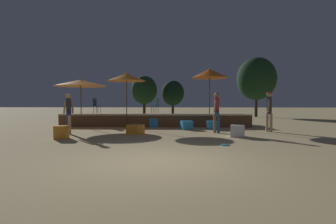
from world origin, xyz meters
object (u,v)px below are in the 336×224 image
cube_seat_5 (187,125)px  background_tree_1 (173,93)px  cube_seat_1 (153,123)px  bistro_chair_0 (96,104)px  patio_umbrella_0 (210,74)px  frisbee_disc (224,145)px  cube_seat_3 (238,131)px  background_tree_2 (256,79)px  patio_umbrella_1 (126,77)px  patio_umbrella_2 (81,83)px  cube_seat_2 (62,132)px  person_1 (69,111)px  bistro_chair_1 (156,104)px  cube_seat_4 (212,125)px  cube_seat_0 (135,129)px  person_2 (217,110)px  background_tree_0 (144,90)px  person_0 (269,109)px

cube_seat_5 → background_tree_1: bearing=94.1°
cube_seat_1 → bistro_chair_0: (-3.59, 0.95, 1.02)m
patio_umbrella_0 → background_tree_1: background_tree_1 is taller
frisbee_disc → background_tree_1: (-2.12, 19.16, 2.32)m
cube_seat_3 → background_tree_2: 15.49m
patio_umbrella_1 → patio_umbrella_2: patio_umbrella_1 is taller
cube_seat_2 → person_1: person_1 is taller
cube_seat_2 → background_tree_1: size_ratio=0.14×
patio_umbrella_1 → cube_seat_5: patio_umbrella_1 is taller
bistro_chair_1 → cube_seat_4: bearing=20.9°
cube_seat_2 → cube_seat_4: bearing=31.2°
cube_seat_0 → cube_seat_4: bearing=30.7°
cube_seat_2 → background_tree_1: bearing=77.8°
cube_seat_4 → bistro_chair_0: (-6.71, 2.08, 1.05)m
cube_seat_3 → cube_seat_4: cube_seat_3 is taller
person_1 → cube_seat_0: bearing=49.4°
background_tree_1 → background_tree_2: size_ratio=0.66×
person_2 → bistro_chair_1: (-3.11, 4.04, 0.24)m
patio_umbrella_0 → person_2: 3.43m
person_2 → bistro_chair_1: 5.11m
background_tree_0 → patio_umbrella_2: bearing=-100.2°
cube_seat_4 → cube_seat_2: bearing=-148.8°
cube_seat_5 → background_tree_2: 13.87m
cube_seat_2 → cube_seat_4: 7.23m
person_0 → cube_seat_4: bearing=-169.5°
cube_seat_0 → background_tree_1: 16.48m
patio_umbrella_2 → cube_seat_0: patio_umbrella_2 is taller
background_tree_0 → cube_seat_3: bearing=-69.2°
cube_seat_1 → person_2: person_2 is taller
cube_seat_3 → bistro_chair_0: 8.96m
cube_seat_3 → background_tree_2: background_tree_2 is taller
frisbee_disc → patio_umbrella_2: bearing=139.3°
patio_umbrella_0 → bistro_chair_1: (-3.11, 1.23, -1.73)m
bistro_chair_0 → patio_umbrella_1: bearing=-103.0°
person_2 → frisbee_disc: 3.58m
cube_seat_1 → person_0: (5.70, -2.13, 0.84)m
patio_umbrella_0 → patio_umbrella_1: patio_umbrella_0 is taller
patio_umbrella_1 → frisbee_disc: (4.37, -5.86, -2.74)m
cube_seat_0 → cube_seat_4: (3.60, 2.14, 0.01)m
patio_umbrella_1 → cube_seat_1: (1.46, 0.28, -2.52)m
patio_umbrella_1 → background_tree_1: bearing=80.4°
cube_seat_4 → background_tree_2: bearing=63.9°
cube_seat_3 → cube_seat_5: bearing=125.9°
cube_seat_1 → background_tree_1: 13.21m
person_0 → frisbee_disc: 5.00m
patio_umbrella_2 → cube_seat_3: size_ratio=4.40×
cube_seat_5 → background_tree_0: size_ratio=0.16×
person_0 → bistro_chair_1: bearing=-179.8°
patio_umbrella_1 → person_0: size_ratio=1.63×
cube_seat_5 → background_tree_0: bearing=106.9°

